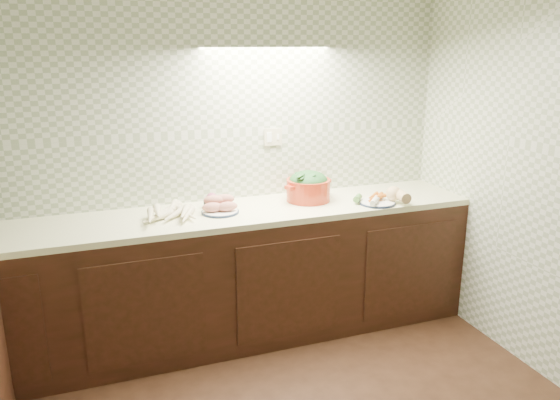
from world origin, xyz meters
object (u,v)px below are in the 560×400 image
object	(u,v)px
onion_bowl	(214,202)
dutch_oven	(308,186)
veg_plate	(384,197)
sweet_potato_plate	(220,206)
parsnip_pile	(163,213)

from	to	relation	value
onion_bowl	dutch_oven	xyz separation A→B (m)	(0.66, -0.06, 0.06)
dutch_oven	veg_plate	size ratio (longest dim) A/B	1.04
sweet_potato_plate	dutch_oven	world-z (taller)	dutch_oven
parsnip_pile	dutch_oven	size ratio (longest dim) A/B	1.08
sweet_potato_plate	onion_bowl	bearing A→B (deg)	95.27
onion_bowl	veg_plate	world-z (taller)	veg_plate
sweet_potato_plate	dutch_oven	bearing A→B (deg)	5.57
dutch_oven	veg_plate	bearing A→B (deg)	-45.40
onion_bowl	veg_plate	bearing A→B (deg)	-15.06
onion_bowl	dutch_oven	bearing A→B (deg)	-5.08
veg_plate	parsnip_pile	bearing A→B (deg)	172.87
parsnip_pile	onion_bowl	xyz separation A→B (m)	(0.35, 0.12, 0.00)
onion_bowl	parsnip_pile	bearing A→B (deg)	-161.71
sweet_potato_plate	veg_plate	distance (m)	1.12
parsnip_pile	sweet_potato_plate	distance (m)	0.36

